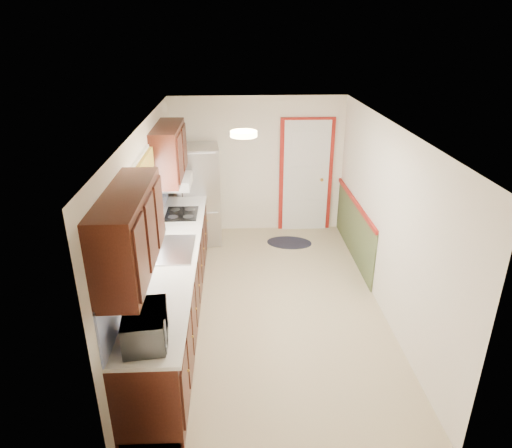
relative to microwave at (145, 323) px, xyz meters
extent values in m
cube|color=tan|center=(1.20, 1.95, -1.12)|extent=(3.20, 5.20, 0.12)
cube|color=white|center=(1.20, 1.95, 1.28)|extent=(3.20, 5.20, 0.12)
cube|color=white|center=(1.20, 4.45, 0.08)|extent=(3.20, 0.10, 2.40)
cube|color=white|center=(1.20, -0.55, 0.08)|extent=(3.20, 0.10, 2.40)
cube|color=white|center=(-0.30, 1.95, 0.08)|extent=(0.10, 5.20, 2.40)
cube|color=white|center=(2.70, 1.95, 0.08)|extent=(0.10, 5.20, 2.40)
cube|color=#37140C|center=(0.00, 1.65, -0.67)|extent=(0.60, 4.00, 0.90)
cube|color=white|center=(0.01, 1.65, -0.20)|extent=(0.63, 4.00, 0.04)
cube|color=#6083EB|center=(-0.29, 1.65, 0.09)|extent=(0.02, 4.00, 0.55)
cube|color=#37140C|center=(-0.12, 0.35, 0.70)|extent=(0.35, 1.40, 0.75)
cube|color=#37140C|center=(-0.12, 3.05, 0.70)|extent=(0.35, 1.20, 0.75)
cube|color=white|center=(-0.29, 1.75, 0.50)|extent=(0.02, 1.00, 0.90)
cube|color=orange|center=(-0.24, 1.75, 0.85)|extent=(0.05, 1.12, 0.24)
cube|color=#B7B7BC|center=(0.01, 1.75, -0.18)|extent=(0.52, 0.82, 0.02)
cube|color=white|center=(-0.07, 3.10, 0.25)|extent=(0.45, 0.60, 0.15)
cube|color=maroon|center=(2.05, 4.42, -0.12)|extent=(0.94, 0.05, 2.08)
cube|color=white|center=(2.05, 4.39, -0.12)|extent=(0.80, 0.04, 2.00)
cube|color=#45512D|center=(2.69, 3.30, -0.67)|extent=(0.02, 2.30, 0.90)
cube|color=maroon|center=(2.67, 3.30, -0.20)|extent=(0.04, 2.30, 0.06)
cylinder|color=#FFD88C|center=(0.90, 1.75, 1.24)|extent=(0.30, 0.30, 0.06)
imported|color=white|center=(0.00, 0.00, 0.00)|extent=(0.36, 0.57, 0.36)
cube|color=#B7B7BC|center=(0.18, 4.00, -0.29)|extent=(0.75, 0.71, 1.67)
cylinder|color=black|center=(-0.05, 3.63, -0.37)|extent=(0.02, 0.02, 1.17)
ellipsoid|color=black|center=(1.71, 3.79, -1.12)|extent=(0.85, 0.62, 0.01)
cube|color=black|center=(0.01, 2.90, -0.17)|extent=(0.46, 0.55, 0.02)
camera|label=1|loc=(0.79, -3.28, 2.34)|focal=32.00mm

